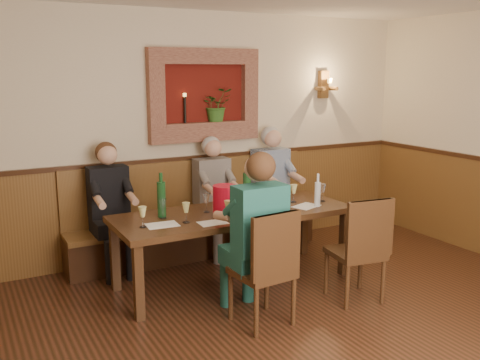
% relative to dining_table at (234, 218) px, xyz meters
% --- Properties ---
extents(room_shell, '(6.04, 6.04, 2.82)m').
position_rel_dining_table_xyz_m(room_shell, '(0.00, -1.85, 1.21)').
color(room_shell, beige).
rests_on(room_shell, ground).
extents(wainscoting, '(6.02, 6.02, 1.15)m').
position_rel_dining_table_xyz_m(wainscoting, '(0.00, -1.85, -0.09)').
color(wainscoting, brown).
rests_on(wainscoting, ground).
extents(wall_niche, '(1.36, 0.30, 1.06)m').
position_rel_dining_table_xyz_m(wall_niche, '(0.24, 1.09, 1.13)').
color(wall_niche, '#59120C').
rests_on(wall_niche, ground).
extents(wall_sconce, '(0.25, 0.20, 0.35)m').
position_rel_dining_table_xyz_m(wall_sconce, '(1.90, 1.08, 1.27)').
color(wall_sconce, brown).
rests_on(wall_sconce, ground).
extents(dining_table, '(2.40, 0.90, 0.75)m').
position_rel_dining_table_xyz_m(dining_table, '(0.00, 0.00, 0.00)').
color(dining_table, '#311C0E').
rests_on(dining_table, ground).
extents(bench, '(3.00, 0.45, 1.11)m').
position_rel_dining_table_xyz_m(bench, '(0.00, 0.94, -0.35)').
color(bench, '#381E0F').
rests_on(bench, ground).
extents(chair_near_left, '(0.49, 0.49, 1.02)m').
position_rel_dining_table_xyz_m(chair_near_left, '(-0.21, -0.93, -0.38)').
color(chair_near_left, '#311C0E').
rests_on(chair_near_left, ground).
extents(chair_near_right, '(0.50, 0.50, 1.01)m').
position_rel_dining_table_xyz_m(chair_near_right, '(0.81, -0.92, -0.38)').
color(chair_near_right, '#311C0E').
rests_on(chair_near_right, ground).
extents(person_bench_left, '(0.41, 0.50, 1.40)m').
position_rel_dining_table_xyz_m(person_bench_left, '(-1.01, 0.84, -0.10)').
color(person_bench_left, black).
rests_on(person_bench_left, ground).
extents(person_bench_mid, '(0.41, 0.50, 1.39)m').
position_rel_dining_table_xyz_m(person_bench_mid, '(0.20, 0.84, -0.10)').
color(person_bench_mid, '#534F4C').
rests_on(person_bench_mid, ground).
extents(person_bench_right, '(0.44, 0.54, 1.47)m').
position_rel_dining_table_xyz_m(person_bench_right, '(1.00, 0.84, -0.07)').
color(person_bench_right, navy).
rests_on(person_bench_right, ground).
extents(person_chair_front, '(0.45, 0.55, 1.49)m').
position_rel_dining_table_xyz_m(person_chair_front, '(-0.21, -0.78, -0.06)').
color(person_chair_front, navy).
rests_on(person_chair_front, ground).
extents(spittoon_bucket, '(0.24, 0.24, 0.27)m').
position_rel_dining_table_xyz_m(spittoon_bucket, '(-0.10, -0.00, 0.21)').
color(spittoon_bucket, red).
rests_on(spittoon_bucket, dining_table).
extents(wine_bottle_green_a, '(0.11, 0.11, 0.45)m').
position_rel_dining_table_xyz_m(wine_bottle_green_a, '(0.19, 0.06, 0.27)').
color(wine_bottle_green_a, '#19471E').
rests_on(wine_bottle_green_a, dining_table).
extents(wine_bottle_green_b, '(0.10, 0.10, 0.43)m').
position_rel_dining_table_xyz_m(wine_bottle_green_b, '(-0.70, 0.14, 0.26)').
color(wine_bottle_green_b, '#19471E').
rests_on(wine_bottle_green_b, dining_table).
extents(water_bottle, '(0.07, 0.07, 0.34)m').
position_rel_dining_table_xyz_m(water_bottle, '(0.86, -0.24, 0.21)').
color(water_bottle, silver).
rests_on(water_bottle, dining_table).
extents(tasting_sheet_a, '(0.30, 0.23, 0.00)m').
position_rel_dining_table_xyz_m(tasting_sheet_a, '(-0.80, -0.12, 0.08)').
color(tasting_sheet_a, white).
rests_on(tasting_sheet_a, dining_table).
extents(tasting_sheet_b, '(0.35, 0.29, 0.00)m').
position_rel_dining_table_xyz_m(tasting_sheet_b, '(-0.07, -0.19, 0.08)').
color(tasting_sheet_b, white).
rests_on(tasting_sheet_b, dining_table).
extents(tasting_sheet_c, '(0.33, 0.28, 0.00)m').
position_rel_dining_table_xyz_m(tasting_sheet_c, '(0.75, -0.18, 0.08)').
color(tasting_sheet_c, white).
rests_on(tasting_sheet_c, dining_table).
extents(tasting_sheet_d, '(0.27, 0.20, 0.00)m').
position_rel_dining_table_xyz_m(tasting_sheet_d, '(-0.36, -0.28, 0.08)').
color(tasting_sheet_d, white).
rests_on(tasting_sheet_d, dining_table).
extents(wine_glass_0, '(0.08, 0.08, 0.19)m').
position_rel_dining_table_xyz_m(wine_glass_0, '(1.03, -0.09, 0.17)').
color(wine_glass_0, white).
rests_on(wine_glass_0, dining_table).
extents(wine_glass_1, '(0.08, 0.08, 0.19)m').
position_rel_dining_table_xyz_m(wine_glass_1, '(0.74, 0.03, 0.17)').
color(wine_glass_1, '#D9D781').
rests_on(wine_glass_1, dining_table).
extents(wine_glass_2, '(0.08, 0.08, 0.19)m').
position_rel_dining_table_xyz_m(wine_glass_2, '(-0.58, -0.15, 0.17)').
color(wine_glass_2, '#D9D781').
rests_on(wine_glass_2, dining_table).
extents(wine_glass_3, '(0.08, 0.08, 0.19)m').
position_rel_dining_table_xyz_m(wine_glass_3, '(-0.71, 0.09, 0.17)').
color(wine_glass_3, white).
rests_on(wine_glass_3, dining_table).
extents(wine_glass_4, '(0.08, 0.08, 0.19)m').
position_rel_dining_table_xyz_m(wine_glass_4, '(-0.03, -0.21, 0.17)').
color(wine_glass_4, '#D9D781').
rests_on(wine_glass_4, dining_table).
extents(wine_glass_5, '(0.08, 0.08, 0.19)m').
position_rel_dining_table_xyz_m(wine_glass_5, '(0.19, 0.12, 0.17)').
color(wine_glass_5, '#D9D781').
rests_on(wine_glass_5, dining_table).
extents(wine_glass_6, '(0.08, 0.08, 0.19)m').
position_rel_dining_table_xyz_m(wine_glass_6, '(-0.26, 0.09, 0.17)').
color(wine_glass_6, white).
rests_on(wine_glass_6, dining_table).
extents(wine_glass_7, '(0.08, 0.08, 0.19)m').
position_rel_dining_table_xyz_m(wine_glass_7, '(-0.20, -0.27, 0.17)').
color(wine_glass_7, '#D9D781').
rests_on(wine_glass_7, dining_table).
extents(wine_glass_8, '(0.08, 0.08, 0.19)m').
position_rel_dining_table_xyz_m(wine_glass_8, '(0.47, -0.25, 0.17)').
color(wine_glass_8, white).
rests_on(wine_glass_8, dining_table).
extents(wine_glass_9, '(0.08, 0.08, 0.19)m').
position_rel_dining_table_xyz_m(wine_glass_9, '(-0.98, -0.10, 0.17)').
color(wine_glass_9, '#D9D781').
rests_on(wine_glass_9, dining_table).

